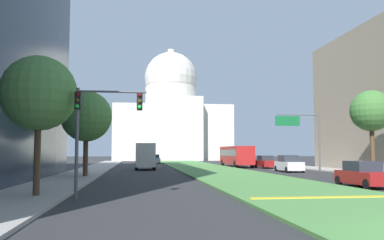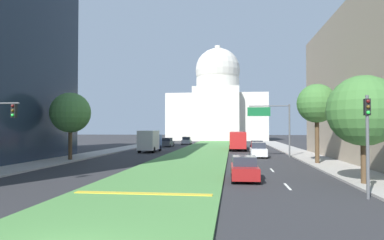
{
  "view_description": "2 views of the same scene",
  "coord_description": "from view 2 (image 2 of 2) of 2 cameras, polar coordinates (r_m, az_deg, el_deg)",
  "views": [
    {
      "loc": [
        -8.51,
        -8.5,
        2.22
      ],
      "look_at": [
        -1.97,
        41.0,
        6.09
      ],
      "focal_mm": 38.04,
      "sensor_mm": 36.0,
      "label": 1
    },
    {
      "loc": [
        4.64,
        -8.2,
        3.53
      ],
      "look_at": [
        -2.65,
        52.95,
        5.05
      ],
      "focal_mm": 31.93,
      "sensor_mm": 36.0,
      "label": 2
    }
  ],
  "objects": [
    {
      "name": "traffic_light_near_right",
      "position": [
        19.22,
        27.26,
        -1.89
      ],
      "size": [
        0.28,
        0.35,
        5.2
      ],
      "color": "#515456",
      "rests_on": "ground_plane"
    },
    {
      "name": "sedan_very_far",
      "position": [
        76.09,
        -0.92,
        -3.47
      ],
      "size": [
        2.17,
        4.29,
        1.68
      ],
      "color": "#BCBCC1",
      "rests_on": "ground_plane"
    },
    {
      "name": "sidewalk_left",
      "position": [
        51.49,
        -14.32,
        -5.21
      ],
      "size": [
        4.0,
        89.41,
        0.15
      ],
      "primitive_type": "cube",
      "color": "#9E9991",
      "rests_on": "ground_plane"
    },
    {
      "name": "sedan_midblock",
      "position": [
        42.51,
        11.01,
        -5.0
      ],
      "size": [
        1.96,
        4.29,
        1.82
      ],
      "color": "silver",
      "rests_on": "ground_plane"
    },
    {
      "name": "lane_dashes_right",
      "position": [
        40.13,
        11.56,
        -6.42
      ],
      "size": [
        0.16,
        39.78,
        0.01
      ],
      "color": "silver",
      "rests_on": "ground_plane"
    },
    {
      "name": "sedan_lead_stopped",
      "position": [
        23.75,
        8.76,
        -8.07
      ],
      "size": [
        1.89,
        4.18,
        1.63
      ],
      "color": "maroon",
      "rests_on": "ground_plane"
    },
    {
      "name": "sidewalk_right",
      "position": [
        48.93,
        17.71,
        -5.39
      ],
      "size": [
        4.0,
        89.41,
        0.15
      ],
      "primitive_type": "cube",
      "color": "#9E9991",
      "rests_on": "ground_plane"
    },
    {
      "name": "median_curb_nose",
      "position": [
        18.22,
        -8.25,
        -12.05
      ],
      "size": [
        7.24,
        0.5,
        0.04
      ],
      "primitive_type": "cube",
      "color": "gold",
      "rests_on": "grass_median"
    },
    {
      "name": "ground_plane",
      "position": [
        58.16,
        2.22,
        -4.89
      ],
      "size": [
        260.0,
        260.0,
        0.0
      ],
      "primitive_type": "plane",
      "color": "#2B2B2D"
    },
    {
      "name": "city_bus",
      "position": [
        56.93,
        7.6,
        -3.17
      ],
      "size": [
        2.62,
        11.0,
        2.95
      ],
      "color": "#B21E1E",
      "rests_on": "ground_plane"
    },
    {
      "name": "grass_median",
      "position": [
        53.22,
        1.79,
        -5.14
      ],
      "size": [
        8.05,
        89.41,
        0.14
      ],
      "primitive_type": "cube",
      "color": "#4C8442",
      "rests_on": "ground_plane"
    },
    {
      "name": "street_tree_left_mid",
      "position": [
        39.59,
        -19.63,
        1.13
      ],
      "size": [
        4.38,
        4.38,
        7.45
      ],
      "color": "#4C3823",
      "rests_on": "ground_plane"
    },
    {
      "name": "box_truck_delivery",
      "position": [
        51.41,
        -7.06,
        -3.47
      ],
      "size": [
        2.4,
        6.4,
        3.2
      ],
      "color": "navy",
      "rests_on": "ground_plane"
    },
    {
      "name": "street_tree_right_near",
      "position": [
        23.56,
        26.69,
        1.39
      ],
      "size": [
        4.37,
        4.37,
        6.82
      ],
      "color": "#4C3823",
      "rests_on": "ground_plane"
    },
    {
      "name": "sedan_far_horizon",
      "position": [
        66.09,
        -4.12,
        -3.77
      ],
      "size": [
        1.97,
        4.4,
        1.73
      ],
      "color": "#4C5156",
      "rests_on": "ground_plane"
    },
    {
      "name": "capitol_building",
      "position": [
        107.13,
        4.3,
        2.47
      ],
      "size": [
        29.38,
        25.77,
        29.69
      ],
      "color": "beige",
      "rests_on": "ground_plane"
    },
    {
      "name": "overhead_guide_sign",
      "position": [
        43.14,
        13.5,
        0.09
      ],
      "size": [
        5.18,
        0.2,
        6.5
      ],
      "color": "#515456",
      "rests_on": "ground_plane"
    },
    {
      "name": "street_tree_right_mid",
      "position": [
        35.66,
        20.11,
        2.55
      ],
      "size": [
        3.82,
        3.82,
        7.9
      ],
      "color": "#4C3823",
      "rests_on": "ground_plane"
    },
    {
      "name": "sedan_distant",
      "position": [
        52.48,
        10.83,
        -4.38
      ],
      "size": [
        1.95,
        4.17,
        1.69
      ],
      "color": "maroon",
      "rests_on": "ground_plane"
    }
  ]
}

